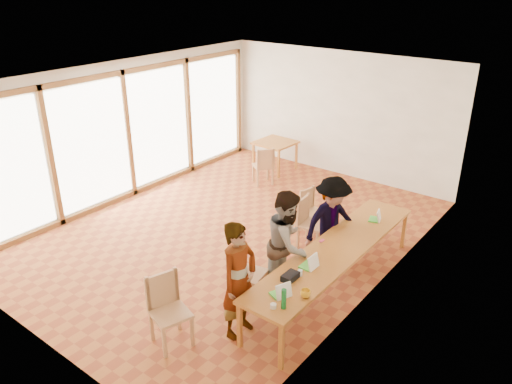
# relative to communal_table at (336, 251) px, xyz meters

# --- Properties ---
(ground) EXTENTS (8.00, 8.00, 0.00)m
(ground) POSITION_rel_communal_table_xyz_m (-2.50, 0.48, -0.70)
(ground) COLOR #A65828
(ground) RESTS_ON ground
(wall_back) EXTENTS (6.00, 0.10, 3.00)m
(wall_back) POSITION_rel_communal_table_xyz_m (-2.50, 4.48, 0.80)
(wall_back) COLOR white
(wall_back) RESTS_ON ground
(wall_front) EXTENTS (6.00, 0.10, 3.00)m
(wall_front) POSITION_rel_communal_table_xyz_m (-2.50, -3.52, 0.80)
(wall_front) COLOR white
(wall_front) RESTS_ON ground
(wall_right) EXTENTS (0.10, 8.00, 3.00)m
(wall_right) POSITION_rel_communal_table_xyz_m (0.50, 0.48, 0.80)
(wall_right) COLOR white
(wall_right) RESTS_ON ground
(window_wall) EXTENTS (0.10, 8.00, 3.00)m
(window_wall) POSITION_rel_communal_table_xyz_m (-5.46, 0.48, 0.80)
(window_wall) COLOR white
(window_wall) RESTS_ON ground
(ceiling) EXTENTS (6.00, 8.00, 0.04)m
(ceiling) POSITION_rel_communal_table_xyz_m (-2.50, 0.48, 2.32)
(ceiling) COLOR white
(ceiling) RESTS_ON wall_back
(communal_table) EXTENTS (0.80, 4.00, 0.75)m
(communal_table) POSITION_rel_communal_table_xyz_m (0.00, 0.00, 0.00)
(communal_table) COLOR #BE6F2A
(communal_table) RESTS_ON ground
(side_table) EXTENTS (0.90, 0.90, 0.75)m
(side_table) POSITION_rel_communal_table_xyz_m (-3.80, 3.68, -0.03)
(side_table) COLOR #BE6F2A
(side_table) RESTS_ON ground
(chair_near) EXTENTS (0.60, 0.60, 0.54)m
(chair_near) POSITION_rel_communal_table_xyz_m (-1.22, -2.42, -0.08)
(chair_near) COLOR tan
(chair_near) RESTS_ON ground
(chair_mid) EXTENTS (0.55, 0.55, 0.53)m
(chair_mid) POSITION_rel_communal_table_xyz_m (-1.00, -1.06, -0.10)
(chair_mid) COLOR tan
(chair_mid) RESTS_ON ground
(chair_far) EXTENTS (0.46, 0.46, 0.45)m
(chair_far) POSITION_rel_communal_table_xyz_m (-1.38, 1.47, -0.18)
(chair_far) COLOR tan
(chair_far) RESTS_ON ground
(chair_empty) EXTENTS (0.49, 0.49, 0.51)m
(chair_empty) POSITION_rel_communal_table_xyz_m (-1.10, 0.93, -0.12)
(chair_empty) COLOR tan
(chair_empty) RESTS_ON ground
(chair_spare) EXTENTS (0.60, 0.60, 0.49)m
(chair_spare) POSITION_rel_communal_table_xyz_m (-3.43, 2.74, -0.14)
(chair_spare) COLOR tan
(chair_spare) RESTS_ON ground
(person_near) EXTENTS (0.41, 0.63, 1.71)m
(person_near) POSITION_rel_communal_table_xyz_m (-0.54, -1.70, 0.15)
(person_near) COLOR gray
(person_near) RESTS_ON ground
(person_mid) EXTENTS (0.90, 1.02, 1.74)m
(person_mid) POSITION_rel_communal_table_xyz_m (-0.56, -0.51, 0.17)
(person_mid) COLOR gray
(person_mid) RESTS_ON ground
(person_far) EXTENTS (0.97, 1.20, 1.63)m
(person_far) POSITION_rel_communal_table_xyz_m (-0.43, 0.61, 0.11)
(person_far) COLOR gray
(person_far) RESTS_ON ground
(laptop_near) EXTENTS (0.29, 0.30, 0.21)m
(laptop_near) POSITION_rel_communal_table_xyz_m (0.04, -1.52, 0.10)
(laptop_near) COLOR #52D23C
(laptop_near) RESTS_ON communal_table
(laptop_mid) EXTENTS (0.22, 0.25, 0.21)m
(laptop_mid) POSITION_rel_communal_table_xyz_m (-0.03, -0.70, 0.11)
(laptop_mid) COLOR #52D23C
(laptop_mid) RESTS_ON communal_table
(laptop_far) EXTENTS (0.24, 0.26, 0.19)m
(laptop_far) POSITION_rel_communal_table_xyz_m (0.07, 1.25, 0.10)
(laptop_far) COLOR #52D23C
(laptop_far) RESTS_ON communal_table
(yellow_mug) EXTENTS (0.15, 0.15, 0.11)m
(yellow_mug) POSITION_rel_communal_table_xyz_m (0.30, -1.35, 0.10)
(yellow_mug) COLOR yellow
(yellow_mug) RESTS_ON communal_table
(green_bottle) EXTENTS (0.07, 0.07, 0.28)m
(green_bottle) POSITION_rel_communal_table_xyz_m (0.20, -1.71, 0.19)
(green_bottle) COLOR #116626
(green_bottle) RESTS_ON communal_table
(clear_glass) EXTENTS (0.07, 0.07, 0.09)m
(clear_glass) POSITION_rel_communal_table_xyz_m (-0.03, -0.97, 0.09)
(clear_glass) COLOR silver
(clear_glass) RESTS_ON communal_table
(condiment_cup) EXTENTS (0.08, 0.08, 0.06)m
(condiment_cup) POSITION_rel_communal_table_xyz_m (0.10, -1.79, 0.08)
(condiment_cup) COLOR white
(condiment_cup) RESTS_ON communal_table
(pink_phone) EXTENTS (0.05, 0.10, 0.01)m
(pink_phone) POSITION_rel_communal_table_xyz_m (-0.30, 0.06, 0.05)
(pink_phone) COLOR #CF3761
(pink_phone) RESTS_ON communal_table
(black_pouch) EXTENTS (0.16, 0.26, 0.09)m
(black_pouch) POSITION_rel_communal_table_xyz_m (-0.09, -1.13, 0.09)
(black_pouch) COLOR black
(black_pouch) RESTS_ON communal_table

